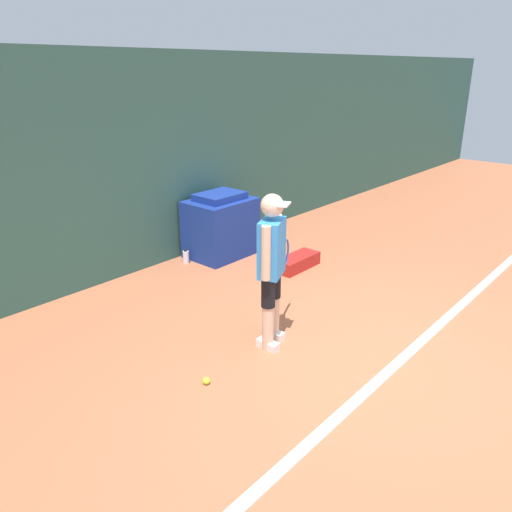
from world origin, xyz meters
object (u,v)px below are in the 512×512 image
Objects in this scene: water_bottle at (186,257)px; tennis_player at (272,264)px; tennis_ball at (206,381)px; equipment_bag at (297,262)px; covered_chair at (221,226)px.

tennis_player is at bearing -110.96° from water_bottle.
tennis_player reaches higher than water_bottle.
tennis_player is 1.26m from tennis_ball.
tennis_player is at bearing -150.56° from equipment_bag.
tennis_ball is 3.32m from covered_chair.
covered_chair reaches higher than water_bottle.
tennis_player is 2.62m from water_bottle.
water_bottle is at bearing 166.80° from covered_chair.
tennis_ball is at bearing -127.83° from water_bottle.
equipment_bag is at bearing 20.89° from tennis_ball.
tennis_ball is at bearing -159.11° from equipment_bag.
water_bottle is (1.84, 2.37, 0.06)m from tennis_ball.
equipment_bag is at bearing 5.16° from tennis_player.
tennis_player is 2.68m from covered_chair.
tennis_ball is 0.07× the size of covered_chair.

